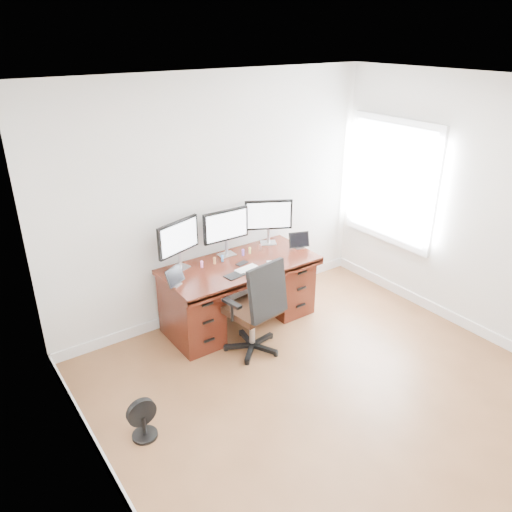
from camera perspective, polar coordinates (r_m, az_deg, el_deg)
ground at (r=4.66m, az=11.21°, el=-17.17°), size 4.50×4.50×0.00m
back_wall at (r=5.52m, az=-4.52°, el=6.44°), size 4.00×0.10×2.70m
right_wall at (r=5.51m, az=26.30°, el=3.88°), size 0.10×4.50×2.70m
desk at (r=5.57m, az=-1.97°, el=-3.97°), size 1.70×0.80×0.75m
office_chair at (r=5.11m, az=-0.06°, el=-7.60°), size 0.63×0.63×1.04m
floor_fan at (r=4.35m, az=-12.78°, el=-17.79°), size 0.25×0.21×0.36m
monitor_left at (r=5.21m, az=-8.85°, el=1.96°), size 0.53×0.20×0.53m
monitor_center at (r=5.47m, az=-3.44°, el=3.33°), size 0.55×0.14×0.53m
monitor_right at (r=5.77m, az=1.45°, el=4.54°), size 0.50×0.29×0.53m
tablet_left at (r=4.97m, az=-9.20°, el=-2.43°), size 0.24×0.17×0.19m
tablet_right at (r=5.75m, az=5.00°, el=1.70°), size 0.25×0.14×0.19m
keyboard at (r=5.25m, az=-1.06°, el=-1.47°), size 0.27×0.14×0.01m
trackpad at (r=5.38m, az=2.00°, el=-0.83°), size 0.17×0.17×0.01m
drawing_tablet at (r=5.12m, az=-2.46°, el=-2.24°), size 0.22×0.16×0.01m
phone at (r=5.38m, az=-1.62°, el=-0.84°), size 0.15×0.10×0.01m
figurine_pink at (r=5.31m, az=-6.22°, el=-0.87°), size 0.03×0.03×0.08m
figurine_orange at (r=5.38m, az=-4.76°, el=-0.46°), size 0.03×0.03×0.08m
figurine_blue at (r=5.43m, az=-3.87°, el=-0.21°), size 0.03×0.03×0.08m
figurine_purple at (r=5.56m, az=-1.49°, el=0.47°), size 0.03×0.03×0.08m
figurine_yellow at (r=5.60m, az=-0.72°, el=0.69°), size 0.03×0.03×0.08m
figurine_brown at (r=5.68m, az=0.48°, el=1.04°), size 0.03×0.03×0.08m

